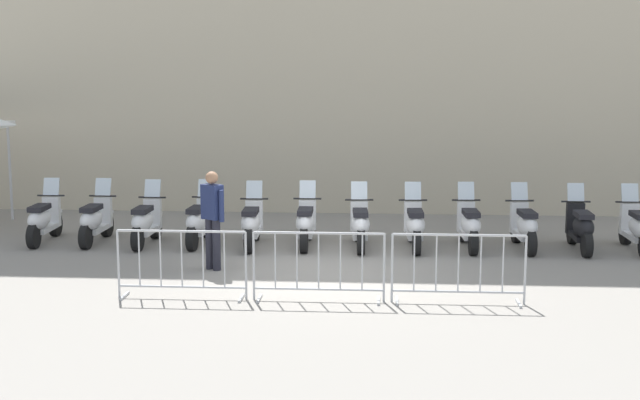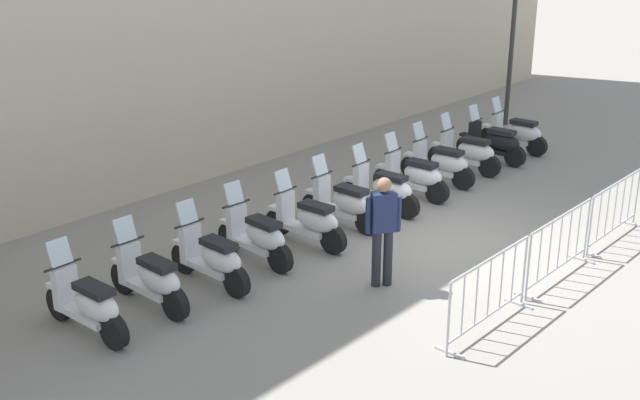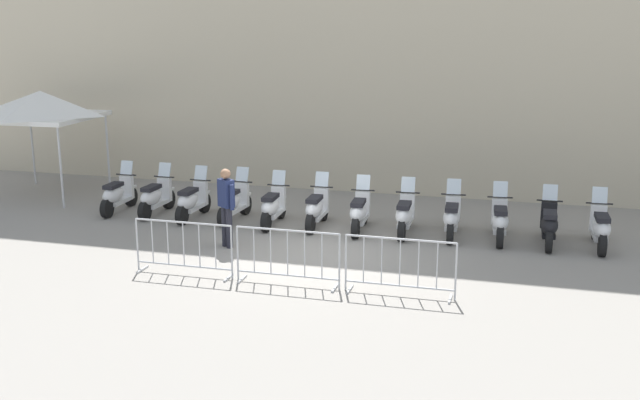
{
  "view_description": "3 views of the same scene",
  "coord_description": "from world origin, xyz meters",
  "px_view_note": "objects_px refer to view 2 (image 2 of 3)",
  "views": [
    {
      "loc": [
        0.39,
        -15.09,
        3.64
      ],
      "look_at": [
        -0.18,
        1.88,
        0.93
      ],
      "focal_mm": 49.81,
      "sensor_mm": 36.0,
      "label": 1
    },
    {
      "loc": [
        -11.18,
        -6.39,
        5.43
      ],
      "look_at": [
        -1.46,
        1.6,
        0.86
      ],
      "focal_mm": 45.25,
      "sensor_mm": 36.0,
      "label": 2
    },
    {
      "loc": [
        3.53,
        -14.74,
        4.87
      ],
      "look_at": [
        -0.21,
        1.21,
        0.85
      ],
      "focal_mm": 42.05,
      "sensor_mm": 36.0,
      "label": 3
    }
  ],
  "objects_px": {
    "motorcycle_6": "(383,190)",
    "motorcycle_9": "(467,152)",
    "motorcycle_5": "(344,203)",
    "motorcycle_1": "(151,279)",
    "motorcycle_2": "(212,258)",
    "officer_near_row_end": "(383,225)",
    "motorcycle_7": "(414,176)",
    "barrier_segment_0": "(489,294)",
    "motorcycle_0": "(88,305)",
    "motorcycle_4": "(308,221)",
    "barrier_segment_1": "(559,248)",
    "motorcycle_10": "(494,143)",
    "motorcycle_3": "(257,236)",
    "motorcycle_8": "(441,163)",
    "street_lamp": "(515,8)",
    "barrier_segment_2": "(614,211)",
    "motorcycle_11": "(516,133)"
  },
  "relations": [
    {
      "from": "motorcycle_5",
      "to": "motorcycle_6",
      "type": "distance_m",
      "value": 1.06
    },
    {
      "from": "motorcycle_4",
      "to": "barrier_segment_1",
      "type": "xyz_separation_m",
      "value": [
        1.44,
        -3.82,
        0.07
      ]
    },
    {
      "from": "motorcycle_7",
      "to": "officer_near_row_end",
      "type": "xyz_separation_m",
      "value": [
        -3.63,
        -1.8,
        0.53
      ]
    },
    {
      "from": "motorcycle_6",
      "to": "barrier_segment_0",
      "type": "relative_size",
      "value": 0.86
    },
    {
      "from": "motorcycle_3",
      "to": "motorcycle_5",
      "type": "distance_m",
      "value": 2.11
    },
    {
      "from": "motorcycle_0",
      "to": "officer_near_row_end",
      "type": "relative_size",
      "value": 1.0
    },
    {
      "from": "motorcycle_2",
      "to": "motorcycle_10",
      "type": "height_order",
      "value": "same"
    },
    {
      "from": "motorcycle_7",
      "to": "motorcycle_11",
      "type": "xyz_separation_m",
      "value": [
        4.21,
        -0.09,
        0.0
      ]
    },
    {
      "from": "motorcycle_0",
      "to": "street_lamp",
      "type": "bearing_deg",
      "value": 3.84
    },
    {
      "from": "motorcycle_3",
      "to": "motorcycle_8",
      "type": "bearing_deg",
      "value": -2.28
    },
    {
      "from": "motorcycle_6",
      "to": "motorcycle_9",
      "type": "bearing_deg",
      "value": 0.09
    },
    {
      "from": "motorcycle_10",
      "to": "street_lamp",
      "type": "relative_size",
      "value": 0.35
    },
    {
      "from": "motorcycle_9",
      "to": "officer_near_row_end",
      "type": "distance_m",
      "value": 6.04
    },
    {
      "from": "motorcycle_7",
      "to": "barrier_segment_0",
      "type": "relative_size",
      "value": 0.85
    },
    {
      "from": "motorcycle_2",
      "to": "motorcycle_6",
      "type": "distance_m",
      "value": 4.22
    },
    {
      "from": "motorcycle_0",
      "to": "motorcycle_7",
      "type": "relative_size",
      "value": 1.0
    },
    {
      "from": "barrier_segment_2",
      "to": "officer_near_row_end",
      "type": "height_order",
      "value": "officer_near_row_end"
    },
    {
      "from": "motorcycle_6",
      "to": "officer_near_row_end",
      "type": "distance_m",
      "value": 3.19
    },
    {
      "from": "motorcycle_0",
      "to": "motorcycle_3",
      "type": "distance_m",
      "value": 3.15
    },
    {
      "from": "motorcycle_7",
      "to": "officer_near_row_end",
      "type": "height_order",
      "value": "officer_near_row_end"
    },
    {
      "from": "motorcycle_0",
      "to": "motorcycle_8",
      "type": "relative_size",
      "value": 1.0
    },
    {
      "from": "motorcycle_3",
      "to": "motorcycle_10",
      "type": "distance_m",
      "value": 7.38
    },
    {
      "from": "motorcycle_9",
      "to": "barrier_segment_0",
      "type": "height_order",
      "value": "motorcycle_9"
    },
    {
      "from": "motorcycle_9",
      "to": "motorcycle_2",
      "type": "bearing_deg",
      "value": 178.68
    },
    {
      "from": "motorcycle_1",
      "to": "motorcycle_2",
      "type": "height_order",
      "value": "same"
    },
    {
      "from": "barrier_segment_1",
      "to": "officer_near_row_end",
      "type": "height_order",
      "value": "officer_near_row_end"
    },
    {
      "from": "motorcycle_0",
      "to": "motorcycle_5",
      "type": "relative_size",
      "value": 1.0
    },
    {
      "from": "motorcycle_0",
      "to": "motorcycle_6",
      "type": "height_order",
      "value": "same"
    },
    {
      "from": "motorcycle_4",
      "to": "street_lamp",
      "type": "relative_size",
      "value": 0.35
    },
    {
      "from": "motorcycle_5",
      "to": "motorcycle_0",
      "type": "bearing_deg",
      "value": 177.51
    },
    {
      "from": "motorcycle_11",
      "to": "barrier_segment_2",
      "type": "distance_m",
      "value": 5.36
    },
    {
      "from": "motorcycle_3",
      "to": "motorcycle_10",
      "type": "xyz_separation_m",
      "value": [
        7.37,
        -0.32,
        0.0
      ]
    },
    {
      "from": "motorcycle_5",
      "to": "motorcycle_7",
      "type": "relative_size",
      "value": 1.0
    },
    {
      "from": "motorcycle_1",
      "to": "barrier_segment_0",
      "type": "distance_m",
      "value": 4.73
    },
    {
      "from": "motorcycle_5",
      "to": "barrier_segment_1",
      "type": "height_order",
      "value": "motorcycle_5"
    },
    {
      "from": "motorcycle_4",
      "to": "barrier_segment_2",
      "type": "distance_m",
      "value": 5.26
    },
    {
      "from": "motorcycle_4",
      "to": "street_lamp",
      "type": "bearing_deg",
      "value": 7.24
    },
    {
      "from": "motorcycle_6",
      "to": "officer_near_row_end",
      "type": "relative_size",
      "value": 1.0
    },
    {
      "from": "motorcycle_6",
      "to": "motorcycle_8",
      "type": "bearing_deg",
      "value": 0.89
    },
    {
      "from": "motorcycle_2",
      "to": "motorcycle_7",
      "type": "xyz_separation_m",
      "value": [
        5.27,
        -0.18,
        0.0
      ]
    },
    {
      "from": "motorcycle_4",
      "to": "motorcycle_10",
      "type": "height_order",
      "value": "same"
    },
    {
      "from": "motorcycle_5",
      "to": "barrier_segment_0",
      "type": "height_order",
      "value": "motorcycle_5"
    },
    {
      "from": "motorcycle_8",
      "to": "street_lamp",
      "type": "distance_m",
      "value": 6.06
    },
    {
      "from": "motorcycle_1",
      "to": "barrier_segment_0",
      "type": "bearing_deg",
      "value": -58.11
    },
    {
      "from": "motorcycle_4",
      "to": "barrier_segment_1",
      "type": "distance_m",
      "value": 4.09
    },
    {
      "from": "motorcycle_5",
      "to": "motorcycle_10",
      "type": "distance_m",
      "value": 5.27
    },
    {
      "from": "motorcycle_0",
      "to": "motorcycle_6",
      "type": "distance_m",
      "value": 6.32
    },
    {
      "from": "motorcycle_11",
      "to": "officer_near_row_end",
      "type": "bearing_deg",
      "value": -167.76
    },
    {
      "from": "motorcycle_9",
      "to": "barrier_segment_1",
      "type": "bearing_deg",
      "value": -135.45
    },
    {
      "from": "motorcycle_8",
      "to": "motorcycle_9",
      "type": "relative_size",
      "value": 1.0
    }
  ]
}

